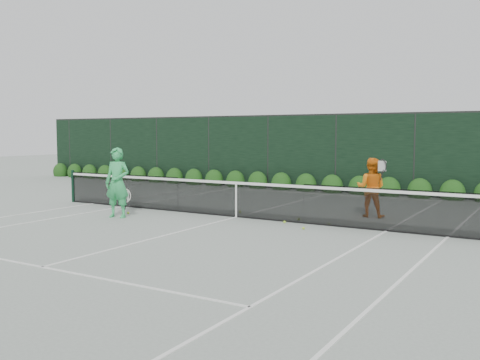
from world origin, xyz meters
The scene contains 8 objects.
ground centered at (0.00, 0.00, 0.00)m, with size 80.00×80.00×0.00m, color gray.
tennis_net centered at (-0.02, 0.00, 0.53)m, with size 12.90×0.10×1.07m.
player_woman centered at (-2.77, -1.68, 0.95)m, with size 0.79×0.61×1.91m.
player_man centered at (3.13, 1.95, 0.81)m, with size 0.91×0.69×1.63m.
court_lines centered at (0.00, 0.00, 0.01)m, with size 11.03×23.83×0.01m.
windscreen_fence centered at (0.00, -2.71, 1.51)m, with size 32.00×21.07×3.06m.
hedge_row centered at (0.00, 7.15, 0.23)m, with size 31.66×0.65×0.94m.
tennis_balls centered at (0.83, -0.14, 0.03)m, with size 5.69×1.89×0.07m.
Camera 1 is at (7.53, -12.36, 2.29)m, focal length 40.00 mm.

